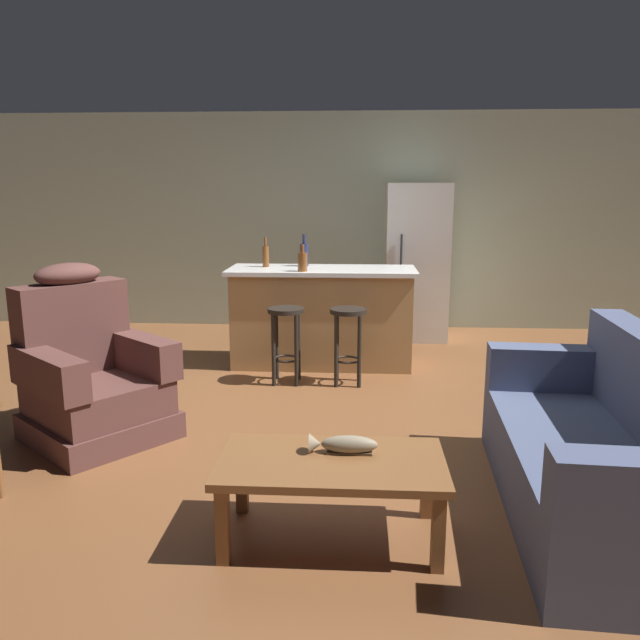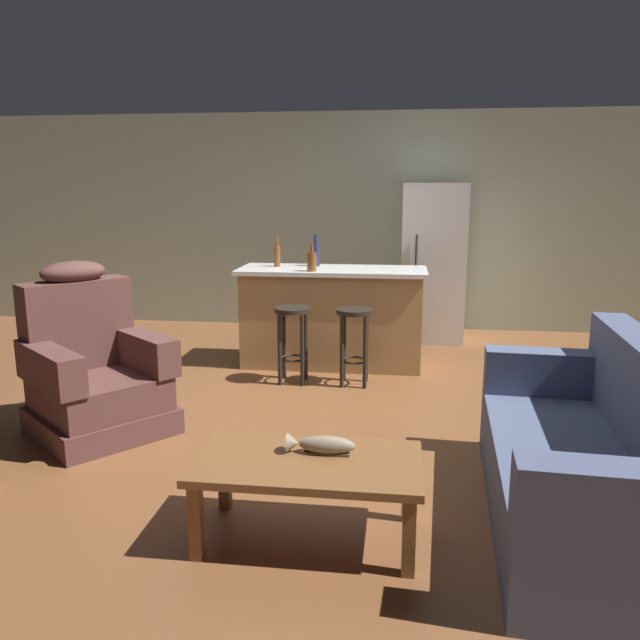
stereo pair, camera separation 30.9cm
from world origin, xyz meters
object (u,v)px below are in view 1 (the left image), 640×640
fish_figurine (343,445)px  bottle_short_amber (303,261)px  bottle_wine_dark (304,254)px  bottle_tall_green (266,256)px  bar_stool_right (348,332)px  kitchen_island (322,316)px  recliner_near_lamp (91,377)px  couch (603,454)px  coffee_table (332,470)px  bar_stool_left (286,331)px  refrigerator (416,262)px

fish_figurine → bottle_short_amber: size_ratio=1.37×
bottle_wine_dark → bottle_tall_green: bearing=-166.5°
bar_stool_right → bottle_short_amber: 0.82m
bar_stool_right → kitchen_island: bearing=112.8°
recliner_near_lamp → kitchen_island: 2.43m
fish_figurine → bar_stool_right: bar_stool_right is taller
couch → bottle_wine_dark: size_ratio=6.24×
bar_stool_right → bottle_tall_green: bearing=139.1°
couch → bottle_tall_green: size_ratio=6.77×
coffee_table → bar_stool_right: bearing=89.2°
bottle_short_amber → kitchen_island: bearing=53.9°
coffee_table → bottle_wine_dark: bottle_wine_dark is taller
kitchen_island → bar_stool_left: bearing=-114.1°
bottle_tall_green → bar_stool_right: bearing=-40.9°
fish_figurine → bar_stool_left: (-0.56, 2.43, 0.01)m
couch → bar_stool_left: bearing=-45.1°
recliner_near_lamp → kitchen_island: bearing=91.6°
recliner_near_lamp → bottle_tall_green: (0.94, 2.00, 0.64)m
coffee_table → couch: (1.41, 0.32, -0.02)m
bar_stool_right → bottle_short_amber: (-0.43, 0.40, 0.57)m
bottle_wine_dark → recliner_near_lamp: bearing=-122.0°
fish_figurine → bottle_wine_dark: bottle_wine_dark is taller
bar_stool_left → bottle_wine_dark: (0.09, 0.80, 0.60)m
recliner_near_lamp → bottle_tall_green: 2.30m
kitchen_island → bar_stool_left: kitchen_island is taller
coffee_table → fish_figurine: 0.14m
fish_figurine → bottle_wine_dark: bearing=98.2°
couch → bottle_short_amber: (-1.81, 2.59, 0.70)m
recliner_near_lamp → refrigerator: (2.50, 3.12, 0.46)m
bar_stool_left → refrigerator: (1.29, 1.83, 0.41)m
kitchen_island → fish_figurine: bearing=-84.8°
recliner_near_lamp → bottle_short_amber: 2.23m
kitchen_island → bottle_short_amber: bearing=-126.1°
bottle_short_amber → bar_stool_left: bearing=-105.9°
kitchen_island → bottle_wine_dark: size_ratio=5.76×
kitchen_island → refrigerator: 1.62m
couch → bar_stool_left: couch is taller
recliner_near_lamp → kitchen_island: (1.49, 1.92, 0.06)m
coffee_table → couch: 1.45m
fish_figurine → kitchen_island: size_ratio=0.19×
coffee_table → fish_figurine: size_ratio=3.24×
fish_figurine → bar_stool_left: 2.49m
bottle_tall_green → recliner_near_lamp: bearing=-115.1°
bar_stool_right → bottle_tall_green: (-0.82, 0.71, 0.59)m
fish_figurine → bar_stool_right: size_ratio=0.50×
recliner_near_lamp → bottle_wine_dark: size_ratio=3.84×
couch → bottle_wine_dark: bottle_wine_dark is taller
couch → bottle_tall_green: bearing=-49.3°
coffee_table → couch: bearing=12.9°
refrigerator → bottle_wine_dark: 1.59m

